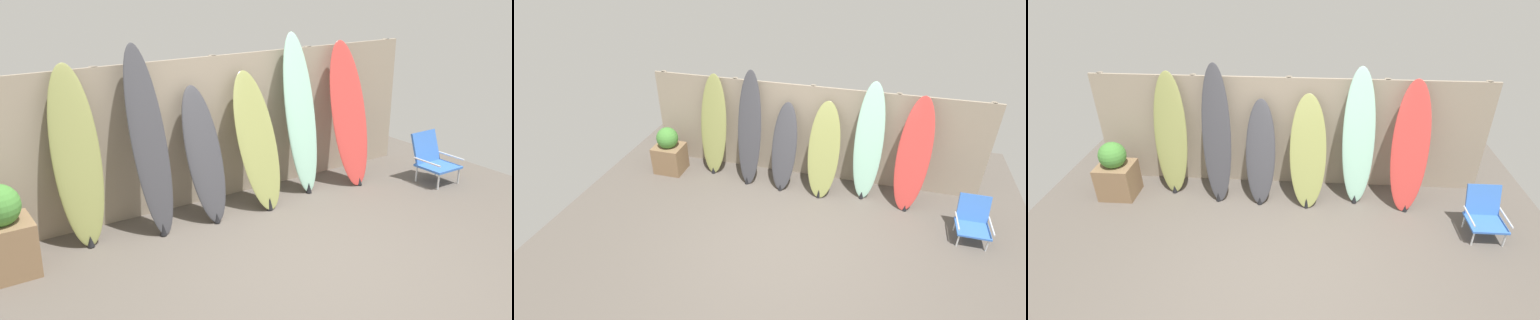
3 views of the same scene
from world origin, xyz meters
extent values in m
plane|color=#5B544C|center=(0.00, 0.00, 0.00)|extent=(7.68, 7.68, 0.00)
cube|color=gray|center=(0.00, 2.00, 0.90)|extent=(6.08, 0.04, 1.80)
cylinder|color=gray|center=(-2.88, 2.04, 0.90)|extent=(0.10, 0.10, 1.80)
cylinder|color=gray|center=(-1.44, 2.04, 0.90)|extent=(0.10, 0.10, 1.80)
cylinder|color=gray|center=(0.00, 2.04, 0.90)|extent=(0.10, 0.10, 1.80)
cylinder|color=gray|center=(1.44, 2.04, 0.90)|extent=(0.10, 0.10, 1.80)
cylinder|color=gray|center=(2.88, 2.04, 0.90)|extent=(0.10, 0.10, 1.80)
ellipsoid|color=olive|center=(-1.80, 1.72, 0.95)|extent=(0.51, 0.46, 1.90)
cone|color=black|center=(-1.80, 1.53, 0.07)|extent=(0.08, 0.08, 0.12)
ellipsoid|color=#38383D|center=(-1.05, 1.60, 1.03)|extent=(0.49, 0.62, 2.05)
cone|color=black|center=(-1.05, 1.35, 0.08)|extent=(0.08, 0.08, 0.14)
ellipsoid|color=#38383D|center=(-0.39, 1.58, 0.77)|extent=(0.46, 0.64, 1.53)
cone|color=black|center=(-0.39, 1.31, 0.06)|extent=(0.08, 0.08, 0.11)
ellipsoid|color=olive|center=(0.32, 1.56, 0.81)|extent=(0.57, 0.68, 1.63)
cone|color=black|center=(0.32, 1.28, 0.09)|extent=(0.08, 0.08, 0.15)
ellipsoid|color=#9ED6BC|center=(1.06, 1.67, 1.02)|extent=(0.51, 0.55, 2.04)
cone|color=black|center=(1.06, 1.45, 0.08)|extent=(0.08, 0.08, 0.13)
ellipsoid|color=#D13D38|center=(1.80, 1.57, 0.94)|extent=(0.61, 0.71, 1.88)
cone|color=black|center=(1.80, 1.29, 0.06)|extent=(0.08, 0.08, 0.11)
cylinder|color=silver|center=(2.55, 0.59, 0.11)|extent=(0.02, 0.02, 0.22)
cylinder|color=silver|center=(2.96, 0.59, 0.11)|extent=(0.02, 0.02, 0.22)
cylinder|color=silver|center=(2.55, 0.97, 0.11)|extent=(0.02, 0.02, 0.22)
cylinder|color=silver|center=(2.96, 0.97, 0.11)|extent=(0.02, 0.02, 0.22)
cube|color=blue|center=(2.75, 0.78, 0.23)|extent=(0.48, 0.44, 0.03)
cube|color=blue|center=(2.75, 1.02, 0.44)|extent=(0.46, 0.18, 0.43)
cylinder|color=silver|center=(2.51, 0.78, 0.34)|extent=(0.02, 0.44, 0.02)
cylinder|color=silver|center=(2.99, 0.78, 0.34)|extent=(0.02, 0.44, 0.02)
cube|color=#846647|center=(-2.64, 1.42, 0.27)|extent=(0.54, 0.48, 0.54)
sphere|color=#478838|center=(-2.64, 1.42, 0.71)|extent=(0.41, 0.41, 0.41)
camera|label=1|loc=(-3.32, -3.91, 2.81)|focal=40.00mm
camera|label=2|loc=(1.01, -4.52, 4.25)|focal=28.00mm
camera|label=3|loc=(0.33, -3.65, 3.66)|focal=28.00mm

